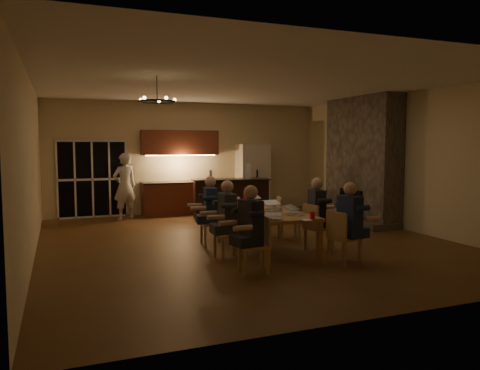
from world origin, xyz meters
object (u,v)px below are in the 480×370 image
chair_left_far (212,223)px  can_cola (229,199)px  person_left_far (210,211)px  bar_blender (248,171)px  chair_right_near (345,237)px  dining_table (263,229)px  mug_back (233,203)px  can_right (274,204)px  person_right_mid (317,214)px  mug_front (272,210)px  laptop_e (233,198)px  chair_left_near (254,245)px  person_left_near (251,230)px  person_left_mid (227,219)px  person_right_near (349,223)px  standing_person (125,186)px  can_silver (280,211)px  bar_bottle (211,175)px  redcup_near (312,215)px  chair_right_mid (319,227)px  plate_far (268,203)px  refrigerator (253,178)px  chair_left_mid (228,234)px  redcup_mid (236,205)px  redcup_far (246,198)px  laptop_d (274,204)px  laptop_f (256,198)px  chair_right_far (289,218)px  plate_near (291,213)px  plate_left (264,216)px  laptop_b (297,209)px  bar_island (231,199)px

chair_left_far → can_cola: size_ratio=7.42×
person_left_far → bar_blender: 3.52m
chair_right_near → bar_blender: (0.30, 5.03, 0.84)m
dining_table → mug_back: 0.92m
can_right → person_right_mid: bearing=-57.1°
dining_table → mug_front: mug_front is taller
laptop_e → bar_blender: bearing=-91.1°
chair_left_near → person_right_mid: (1.72, 1.02, 0.24)m
person_left_near → person_left_mid: 1.06m
person_right_near → standing_person: size_ratio=0.77×
can_silver → bar_bottle: (0.06, 4.29, 0.39)m
redcup_near → laptop_e: bearing=101.8°
mug_back → bar_blender: bearing=62.1°
chair_right_mid → standing_person: 5.84m
redcup_near → plate_far: redcup_near is taller
refrigerator → chair_left_mid: 6.05m
standing_person → redcup_mid: bearing=92.1°
person_left_near → redcup_far: 3.13m
laptop_d → redcup_near: 1.24m
person_right_mid → laptop_f: size_ratio=4.31×
person_left_near → person_right_mid: bearing=111.8°
redcup_mid → can_cola: same height
chair_left_mid → chair_right_far: size_ratio=1.00×
person_right_mid → can_cola: 2.21m
refrigerator → can_silver: 5.76m
plate_near → can_right: bearing=85.9°
person_left_near → redcup_mid: (0.48, 1.91, 0.12)m
laptop_d → laptop_f: (0.07, 1.08, 0.00)m
redcup_mid → plate_left: redcup_mid is taller
redcup_mid → plate_near: redcup_mid is taller
standing_person → can_right: bearing=100.4°
chair_right_mid → person_left_near: 2.08m
person_right_near → chair_right_far: bearing=-7.1°
plate_far → laptop_b: bearing=-96.1°
standing_person → can_right: 4.84m
person_right_mid → can_right: 0.95m
mug_back → plate_far: 0.80m
chair_right_far → bar_bottle: size_ratio=3.71×
chair_right_near → plate_left: bearing=44.7°
person_left_near → can_silver: size_ratio=11.50×
chair_left_far → plate_near: (1.12, -1.24, 0.31)m
chair_left_mid → plate_near: (1.21, -0.04, 0.31)m
plate_far → laptop_e: bearing=149.2°
bar_island → chair_left_near: 5.39m
bar_bottle → bar_blender: bearing=-8.3°
chair_right_near → person_left_near: (-1.72, -0.01, 0.24)m
person_left_mid → laptop_d: (1.11, 0.44, 0.17)m
chair_left_far → redcup_far: (1.01, 0.73, 0.37)m
chair_right_mid → chair_left_near: bearing=110.1°
dining_table → person_left_near: (-0.90, -1.56, 0.31)m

